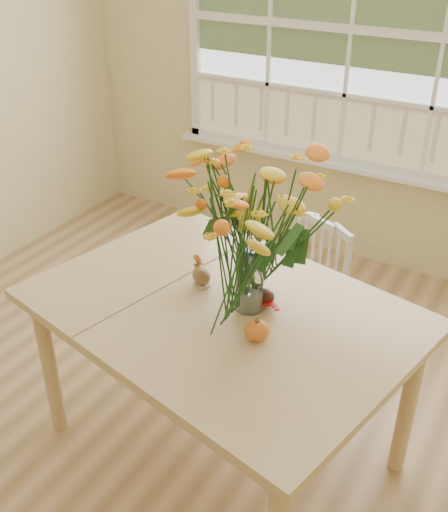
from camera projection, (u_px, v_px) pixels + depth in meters
The scene contains 9 objects.
floor at pixel (148, 458), 2.76m from camera, with size 4.00×4.50×0.01m, color #9D794C.
wall_back at pixel (350, 62), 3.75m from camera, with size 4.00×0.02×2.70m, color beige.
window at pixel (351, 32), 3.63m from camera, with size 2.42×0.12×1.74m.
dining_table at pixel (222, 324), 2.46m from camera, with size 1.69×1.36×0.80m.
windsor_chair at pixel (306, 292), 3.08m from camera, with size 0.49×0.48×0.84m.
flower_vase at pixel (251, 224), 2.21m from camera, with size 0.53×0.53×0.63m.
pumpkin at pixel (257, 331), 2.20m from camera, with size 0.10×0.10×0.07m, color #CD5818.
turkey_figurine at pixel (201, 276), 2.51m from camera, with size 0.11×0.10×0.12m.
dark_gourd at pixel (265, 298), 2.40m from camera, with size 0.13×0.09×0.07m.
Camera 1 is at (1.27, -1.47, 2.19)m, focal length 42.00 mm.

